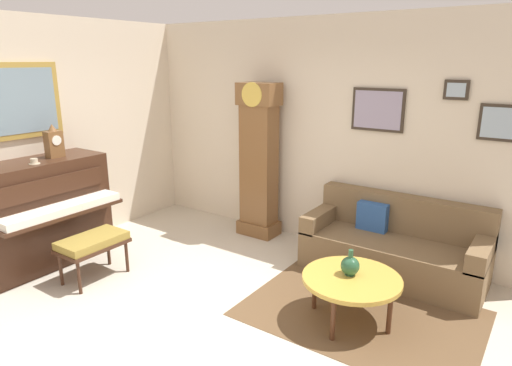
% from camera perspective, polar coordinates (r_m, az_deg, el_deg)
% --- Properties ---
extents(ground_plane, '(6.40, 6.00, 0.10)m').
position_cam_1_polar(ground_plane, '(4.30, -8.05, -17.71)').
color(ground_plane, beige).
extents(wall_left, '(0.13, 4.90, 2.80)m').
position_cam_1_polar(wall_left, '(5.79, -28.01, 4.91)').
color(wall_left, beige).
rests_on(wall_left, ground_plane).
extents(wall_back, '(5.30, 0.13, 2.80)m').
position_cam_1_polar(wall_back, '(5.65, 8.27, 6.28)').
color(wall_back, beige).
rests_on(wall_back, ground_plane).
extents(area_rug, '(2.10, 1.50, 0.01)m').
position_cam_1_polar(area_rug, '(4.45, 13.25, -15.92)').
color(area_rug, brown).
rests_on(area_rug, ground_plane).
extents(piano, '(0.87, 1.44, 1.22)m').
position_cam_1_polar(piano, '(5.63, -25.66, -3.43)').
color(piano, '#3D2316').
rests_on(piano, ground_plane).
extents(piano_bench, '(0.42, 0.70, 0.48)m').
position_cam_1_polar(piano_bench, '(5.09, -20.17, -7.26)').
color(piano_bench, '#3D2316').
rests_on(piano_bench, ground_plane).
extents(grandfather_clock, '(0.52, 0.34, 2.03)m').
position_cam_1_polar(grandfather_clock, '(5.84, 0.37, 2.35)').
color(grandfather_clock, brown).
rests_on(grandfather_clock, ground_plane).
extents(couch, '(1.90, 0.80, 0.84)m').
position_cam_1_polar(couch, '(5.16, 17.24, -7.81)').
color(couch, brown).
rests_on(couch, ground_plane).
extents(coffee_table, '(0.88, 0.88, 0.44)m').
position_cam_1_polar(coffee_table, '(4.14, 12.14, -12.04)').
color(coffee_table, gold).
rests_on(coffee_table, ground_plane).
extents(mantel_clock, '(0.13, 0.18, 0.38)m').
position_cam_1_polar(mantel_clock, '(5.56, -24.45, 4.76)').
color(mantel_clock, brown).
rests_on(mantel_clock, piano).
extents(teacup, '(0.12, 0.12, 0.06)m').
position_cam_1_polar(teacup, '(5.31, -26.52, 2.44)').
color(teacup, beige).
rests_on(teacup, piano).
extents(green_jug, '(0.17, 0.17, 0.24)m').
position_cam_1_polar(green_jug, '(4.12, 11.95, -10.31)').
color(green_jug, '#234C33').
rests_on(green_jug, coffee_table).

